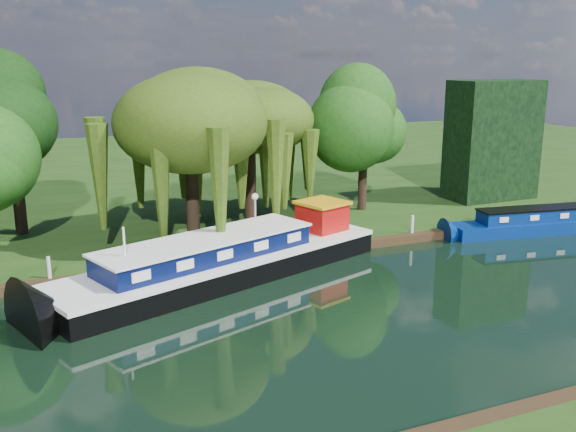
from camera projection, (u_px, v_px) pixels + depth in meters
name	position (u px, v px, depth m)	size (l,w,h in m)	color
ground	(338.00, 322.00, 24.85)	(120.00, 120.00, 0.00)	black
far_bank	(155.00, 173.00, 55.12)	(120.00, 52.00, 0.45)	black
dutch_barge	(226.00, 260.00, 29.61)	(16.90, 9.00, 3.50)	black
narrowboat	(541.00, 223.00, 37.32)	(11.26, 3.61, 1.62)	navy
willow_left	(190.00, 123.00, 33.16)	(7.10, 7.10, 8.51)	black
willow_right	(249.00, 130.00, 37.40)	(6.01, 6.01, 7.32)	black
tree_far_mid	(10.00, 117.00, 34.01)	(5.69, 5.69, 9.32)	black
tree_far_right	(364.00, 125.00, 39.83)	(4.79, 4.79, 7.84)	black
conifer_hedge	(492.00, 140.00, 43.50)	(6.00, 3.00, 8.00)	black
lamppost	(255.00, 204.00, 33.82)	(0.36, 0.36, 2.56)	silver
mooring_posts	(251.00, 243.00, 31.92)	(19.16, 0.16, 1.00)	silver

